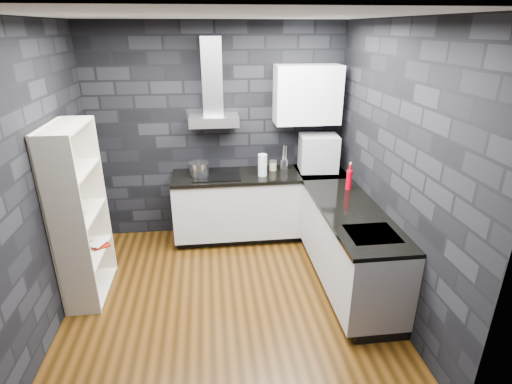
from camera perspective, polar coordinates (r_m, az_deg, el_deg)
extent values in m
plane|color=#46290C|center=(4.30, -4.05, -14.96)|extent=(3.20, 3.20, 0.00)
plane|color=white|center=(3.42, -5.39, 23.86)|extent=(3.20, 3.20, 0.00)
cube|color=black|center=(5.20, -5.44, 8.33)|extent=(3.20, 0.05, 2.70)
cube|color=black|center=(2.20, -2.65, -12.65)|extent=(3.20, 0.05, 2.70)
cube|color=black|center=(3.94, -28.92, 0.90)|extent=(0.05, 3.20, 2.70)
cube|color=black|center=(4.04, 19.10, 2.99)|extent=(0.05, 3.20, 2.70)
cube|color=black|center=(5.44, 0.45, -5.62)|extent=(2.18, 0.50, 0.10)
cube|color=black|center=(4.59, 13.20, -12.14)|extent=(0.50, 1.78, 0.10)
cube|color=silver|center=(5.21, 0.52, -1.66)|extent=(2.20, 0.60, 0.76)
cube|color=silver|center=(4.35, 13.20, -7.53)|extent=(0.60, 1.80, 0.76)
cube|color=black|center=(5.05, 0.55, 2.44)|extent=(2.20, 0.62, 0.04)
cube|color=black|center=(4.17, 13.55, -2.76)|extent=(0.62, 1.80, 0.04)
cube|color=black|center=(5.22, 9.28, 2.81)|extent=(0.62, 0.62, 0.04)
cube|color=silver|center=(4.96, -6.05, 10.12)|extent=(0.60, 0.34, 0.12)
cube|color=silver|center=(4.95, -6.31, 16.06)|extent=(0.24, 0.20, 0.90)
cube|color=white|center=(5.05, 7.35, 13.63)|extent=(0.80, 0.35, 0.70)
cube|color=black|center=(5.02, -5.71, 2.49)|extent=(0.58, 0.50, 0.01)
cube|color=silver|center=(3.75, 16.26, -5.77)|extent=(0.44, 0.40, 0.01)
cylinder|color=#B4B3B7|center=(5.01, -8.16, 3.27)|extent=(0.27, 0.27, 0.14)
cylinder|color=silver|center=(4.94, 0.93, 3.87)|extent=(0.14, 0.14, 0.27)
cylinder|color=tan|center=(5.16, 2.43, 3.74)|extent=(0.11, 0.11, 0.11)
cylinder|color=#B4B3B7|center=(5.19, 4.02, 3.95)|extent=(0.12, 0.12, 0.14)
cube|color=#A5A8AC|center=(5.17, 8.89, 5.49)|extent=(0.50, 0.40, 0.47)
cylinder|color=#B60011|center=(4.64, 13.15, 1.70)|extent=(0.08, 0.08, 0.23)
cube|color=beige|center=(4.31, -23.87, -3.00)|extent=(0.47, 0.85, 1.80)
imported|color=silver|center=(4.18, -24.42, -3.30)|extent=(0.21, 0.21, 0.05)
imported|color=maroon|center=(4.55, -22.71, -6.07)|extent=(0.16, 0.11, 0.24)
imported|color=#B2B2B2|center=(4.59, -22.52, -5.45)|extent=(0.15, 0.08, 0.21)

